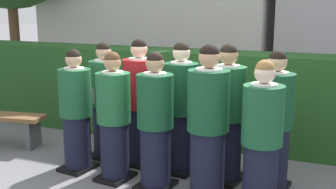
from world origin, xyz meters
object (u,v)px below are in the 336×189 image
at_px(student_front_row_2, 155,125).
at_px(student_in_red_blazer, 140,105).
at_px(student_front_row_3, 208,128).
at_px(student_rear_row_0, 105,103).
at_px(student_rear_row_3, 227,117).
at_px(student_front_row_0, 76,114).
at_px(student_rear_row_2, 181,111).
at_px(student_rear_row_4, 274,125).
at_px(student_front_row_1, 114,120).
at_px(student_front_row_4, 262,142).
at_px(wooden_bench, 0,122).

distance_m(student_front_row_2, student_in_red_blazer, 0.82).
bearing_deg(student_in_red_blazer, student_front_row_3, -31.32).
bearing_deg(student_rear_row_0, student_front_row_2, -33.05).
relative_size(student_front_row_2, student_rear_row_3, 0.96).
height_order(student_front_row_0, student_rear_row_2, student_rear_row_2).
bearing_deg(student_rear_row_3, student_rear_row_0, 174.28).
relative_size(student_in_red_blazer, student_rear_row_4, 1.03).
bearing_deg(student_front_row_1, student_rear_row_3, 20.89).
xyz_separation_m(student_front_row_0, student_rear_row_4, (2.40, 0.34, 0.03)).
distance_m(student_front_row_1, student_front_row_3, 1.20).
xyz_separation_m(student_rear_row_0, student_rear_row_3, (1.76, -0.18, 0.03)).
distance_m(student_front_row_3, student_rear_row_3, 0.58).
relative_size(student_front_row_0, student_rear_row_3, 0.94).
relative_size(student_front_row_0, student_front_row_4, 0.99).
bearing_deg(student_front_row_3, student_front_row_2, 174.79).
bearing_deg(student_rear_row_2, student_in_red_blazer, 174.96).
height_order(student_front_row_4, student_in_red_blazer, student_in_red_blazer).
bearing_deg(student_rear_row_2, student_rear_row_3, -6.68).
height_order(student_front_row_0, student_front_row_1, student_front_row_1).
relative_size(student_front_row_1, student_rear_row_4, 0.97).
bearing_deg(student_front_row_2, wooden_bench, 169.85).
relative_size(student_front_row_2, student_in_red_blazer, 0.96).
xyz_separation_m(student_front_row_3, student_front_row_4, (0.58, -0.07, -0.06)).
xyz_separation_m(student_front_row_3, wooden_bench, (-3.42, 0.56, -0.46)).
bearing_deg(student_front_row_1, student_front_row_0, 171.34).
xyz_separation_m(student_front_row_4, student_rear_row_4, (0.03, 0.59, 0.02)).
relative_size(student_in_red_blazer, wooden_bench, 1.16).
distance_m(student_front_row_1, student_rear_row_0, 0.83).
relative_size(student_rear_row_3, wooden_bench, 1.15).
distance_m(student_front_row_1, student_rear_row_4, 1.85).
xyz_separation_m(student_front_row_0, student_front_row_2, (1.15, -0.13, 0.02)).
bearing_deg(student_front_row_2, student_front_row_4, -5.97).
bearing_deg(student_rear_row_3, wooden_bench, -179.73).
height_order(student_front_row_1, student_rear_row_2, student_rear_row_2).
distance_m(student_front_row_3, student_rear_row_0, 1.86).
xyz_separation_m(student_in_red_blazer, student_rear_row_4, (1.76, -0.17, -0.03)).
height_order(student_front_row_4, student_rear_row_0, student_rear_row_0).
height_order(student_rear_row_3, student_rear_row_4, student_rear_row_3).
bearing_deg(student_front_row_1, student_front_row_3, -4.61).
bearing_deg(student_front_row_0, student_front_row_4, -6.17).
distance_m(student_rear_row_0, student_rear_row_4, 2.32).
bearing_deg(student_front_row_3, student_front_row_1, 175.39).
xyz_separation_m(student_in_red_blazer, student_rear_row_3, (1.20, -0.12, -0.00)).
xyz_separation_m(student_front_row_2, student_rear_row_2, (0.09, 0.59, 0.03)).
bearing_deg(student_rear_row_0, student_front_row_0, -98.99).
xyz_separation_m(student_front_row_1, student_front_row_4, (1.77, -0.17, 0.01)).
distance_m(student_front_row_3, student_rear_row_4, 0.81).
bearing_deg(student_front_row_2, student_front_row_3, -5.21).
relative_size(student_in_red_blazer, student_rear_row_2, 1.01).
relative_size(student_front_row_0, wooden_bench, 1.08).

